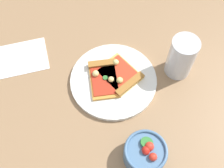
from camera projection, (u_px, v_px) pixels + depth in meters
name	position (u px, v px, depth m)	size (l,w,h in m)	color
ground_plane	(116.00, 87.00, 0.85)	(2.40, 2.40, 0.00)	#93704C
plate	(113.00, 81.00, 0.85)	(0.26, 0.26, 0.01)	silver
pizza_slice_near	(104.00, 76.00, 0.84)	(0.14, 0.12, 0.03)	gold
pizza_slice_far	(121.00, 76.00, 0.84)	(0.14, 0.13, 0.03)	#E5B256
salad_bowl	(145.00, 153.00, 0.72)	(0.11, 0.11, 0.07)	#4C7299
soda_glass	(181.00, 58.00, 0.82)	(0.08, 0.08, 0.14)	silver
paper_napkin	(21.00, 58.00, 0.90)	(0.12, 0.16, 0.00)	white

